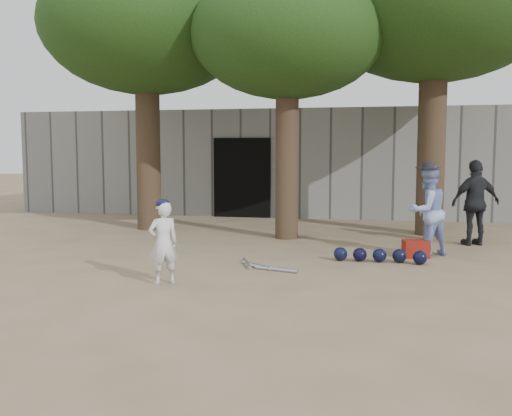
% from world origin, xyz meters
% --- Properties ---
extents(ground, '(70.00, 70.00, 0.00)m').
position_xyz_m(ground, '(0.00, 0.00, 0.00)').
color(ground, '#937C5E').
rests_on(ground, ground).
extents(boy_player, '(0.50, 0.47, 1.14)m').
position_xyz_m(boy_player, '(-0.44, -0.28, 0.57)').
color(boy_player, silver).
rests_on(boy_player, ground).
extents(spectator_blue, '(0.97, 0.94, 1.57)m').
position_xyz_m(spectator_blue, '(3.31, 2.68, 0.79)').
color(spectator_blue, '#8DA2DA').
rests_on(spectator_blue, ground).
extents(spectator_dark, '(1.06, 0.74, 1.67)m').
position_xyz_m(spectator_dark, '(4.33, 4.05, 0.83)').
color(spectator_dark, black).
rests_on(spectator_dark, ground).
extents(red_bag, '(0.47, 0.40, 0.30)m').
position_xyz_m(red_bag, '(3.12, 2.46, 0.15)').
color(red_bag, maroon).
rests_on(red_bag, ground).
extents(back_building, '(16.00, 5.24, 3.00)m').
position_xyz_m(back_building, '(-0.00, 10.33, 1.50)').
color(back_building, gray).
rests_on(back_building, ground).
extents(helmet_row, '(1.51, 0.33, 0.23)m').
position_xyz_m(helmet_row, '(2.50, 1.89, 0.12)').
color(helmet_row, black).
rests_on(helmet_row, ground).
extents(bat_pile, '(1.05, 0.84, 0.06)m').
position_xyz_m(bat_pile, '(0.68, 1.03, 0.03)').
color(bat_pile, '#ACADB3').
rests_on(bat_pile, ground).
extents(tree_row, '(11.40, 5.80, 6.69)m').
position_xyz_m(tree_row, '(0.74, 5.02, 4.69)').
color(tree_row, brown).
rests_on(tree_row, ground).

